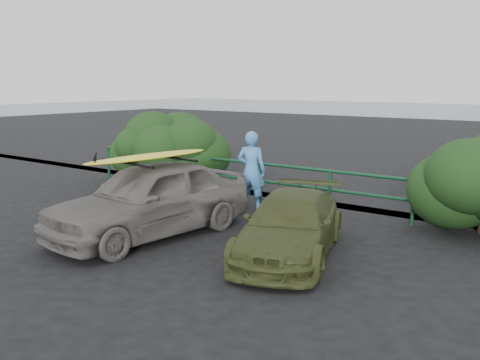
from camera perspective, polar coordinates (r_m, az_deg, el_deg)
The scene contains 8 objects.
ground at distance 9.70m, azimuth -9.81°, elevation -8.24°, with size 80.00×80.00×0.00m, color black.
guardrail at distance 13.39m, azimuth 5.74°, elevation -0.67°, with size 14.00×0.08×1.04m, color #123F23, non-canonical shape.
shrub_left at distance 16.53m, azimuth -7.95°, elevation 3.38°, with size 3.20×2.40×2.17m, color #1B3A15, non-canonical shape.
sedan at distance 10.91m, azimuth -9.55°, elevation -1.99°, with size 1.80×4.47×1.52m, color #66605B.
olive_vehicle at distance 9.62m, azimuth 5.41°, elevation -4.87°, with size 1.54×3.79×1.10m, color #3C441E.
man at distance 13.01m, azimuth 1.23°, elevation 1.04°, with size 0.70×0.46×1.92m, color #478DD6.
roof_rack at distance 10.77m, azimuth -9.67°, elevation 2.12°, with size 1.62×1.14×0.05m, color black, non-canonical shape.
surfboard at distance 10.76m, azimuth -9.69°, elevation 2.49°, with size 0.62×2.97×0.09m, color yellow.
Camera 1 is at (6.70, -6.30, 3.07)m, focal length 40.00 mm.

